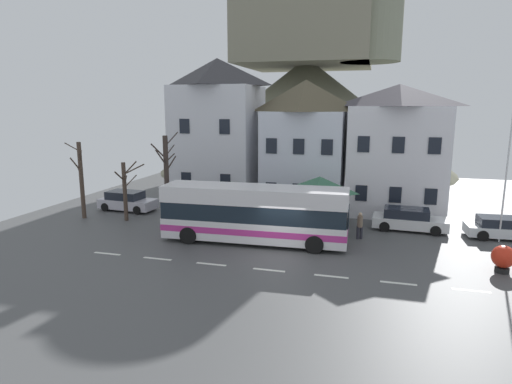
% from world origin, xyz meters
% --- Properties ---
extents(ground_plane, '(40.00, 60.00, 0.07)m').
position_xyz_m(ground_plane, '(0.00, -0.00, -0.03)').
color(ground_plane, '#4B4C4D').
extents(townhouse_00, '(6.41, 5.91, 11.52)m').
position_xyz_m(townhouse_00, '(-7.74, 11.93, 5.76)').
color(townhouse_00, silver).
rests_on(townhouse_00, ground_plane).
extents(townhouse_01, '(5.98, 5.44, 9.75)m').
position_xyz_m(townhouse_01, '(-0.59, 11.69, 4.87)').
color(townhouse_01, silver).
rests_on(townhouse_01, ground_plane).
extents(townhouse_02, '(6.80, 6.16, 9.37)m').
position_xyz_m(townhouse_02, '(6.14, 12.05, 4.69)').
color(townhouse_02, white).
rests_on(townhouse_02, ground_plane).
extents(hilltop_castle, '(35.56, 35.56, 22.20)m').
position_xyz_m(hilltop_castle, '(-3.73, 32.31, 7.86)').
color(hilltop_castle, '#62624D').
rests_on(hilltop_castle, ground_plane).
extents(transit_bus, '(10.79, 2.93, 3.30)m').
position_xyz_m(transit_bus, '(-1.88, 1.90, 1.66)').
color(transit_bus, white).
rests_on(transit_bus, ground_plane).
extents(bus_shelter, '(3.60, 3.60, 3.42)m').
position_xyz_m(bus_shelter, '(1.35, 5.86, 2.88)').
color(bus_shelter, '#473D33').
rests_on(bus_shelter, ground_plane).
extents(parked_car_00, '(4.06, 2.33, 1.34)m').
position_xyz_m(parked_car_00, '(-7.04, 7.32, 0.65)').
color(parked_car_00, '#315336').
rests_on(parked_car_00, ground_plane).
extents(parked_car_01, '(4.65, 2.16, 1.40)m').
position_xyz_m(parked_car_01, '(6.96, 7.03, 0.68)').
color(parked_car_01, white).
rests_on(parked_car_01, ground_plane).
extents(parked_car_02, '(4.61, 2.03, 1.29)m').
position_xyz_m(parked_car_02, '(12.43, 6.62, 0.64)').
color(parked_car_02, white).
rests_on(parked_car_02, ground_plane).
extents(parked_car_03, '(4.42, 2.20, 1.47)m').
position_xyz_m(parked_car_03, '(-13.37, 6.98, 0.71)').
color(parked_car_03, silver).
rests_on(parked_car_03, ground_plane).
extents(pedestrian_00, '(0.37, 0.34, 1.54)m').
position_xyz_m(pedestrian_00, '(1.87, 4.24, 0.81)').
color(pedestrian_00, '#2D2D38').
rests_on(pedestrian_00, ground_plane).
extents(pedestrian_01, '(0.37, 0.33, 1.63)m').
position_xyz_m(pedestrian_01, '(4.02, 4.20, 0.86)').
color(pedestrian_01, '#2D2D38').
rests_on(pedestrian_01, ground_plane).
extents(public_bench, '(1.66, 0.48, 0.87)m').
position_xyz_m(public_bench, '(-0.89, 7.74, 0.47)').
color(public_bench, brown).
rests_on(public_bench, ground_plane).
extents(flagpole, '(0.95, 0.10, 8.08)m').
position_xyz_m(flagpole, '(12.01, 5.80, 4.62)').
color(flagpole, silver).
rests_on(flagpole, ground_plane).
extents(harbour_buoy, '(1.08, 1.08, 1.33)m').
position_xyz_m(harbour_buoy, '(10.83, 0.55, 0.74)').
color(harbour_buoy, black).
rests_on(harbour_buoy, ground_plane).
extents(bare_tree_00, '(1.86, 1.50, 6.23)m').
position_xyz_m(bare_tree_00, '(-8.39, 3.89, 3.12)').
color(bare_tree_00, '#382D28').
rests_on(bare_tree_00, ground_plane).
extents(bare_tree_01, '(1.45, 1.90, 4.11)m').
position_xyz_m(bare_tree_01, '(-11.77, 4.30, 2.19)').
color(bare_tree_01, '#47382D').
rests_on(bare_tree_01, ground_plane).
extents(bare_tree_02, '(1.38, 1.13, 5.39)m').
position_xyz_m(bare_tree_02, '(-15.06, 4.05, 2.77)').
color(bare_tree_02, '#47382D').
rests_on(bare_tree_02, ground_plane).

